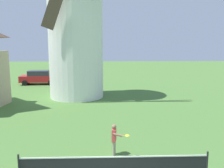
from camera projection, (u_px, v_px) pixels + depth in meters
windmill at (75, 13)px, 19.80m from camera, size 9.75×5.22×15.20m
tennis_net at (114, 165)px, 7.64m from camera, size 6.01×0.06×1.10m
player_far at (115, 138)px, 9.80m from camera, size 0.72×0.62×1.28m
parked_car_red at (39, 77)px, 27.38m from camera, size 4.22×2.05×1.56m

